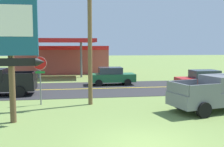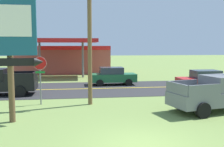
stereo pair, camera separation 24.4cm
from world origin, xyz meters
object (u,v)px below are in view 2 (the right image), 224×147
Objects in this scene: motel_sign at (10,39)px; car_red_near_lane at (204,80)px; stop_sign at (40,72)px; utility_pole at (90,23)px; pickup_grey_parked_on_lawn at (216,94)px; gas_station at (64,58)px; car_green_mid_lane at (113,76)px.

motel_sign is 1.42× the size of car_red_near_lane.
utility_pole is (3.01, -0.34, 2.92)m from stop_sign.
stop_sign is at bearing 163.23° from pickup_grey_parked_on_lawn.
utility_pole reaches higher than motel_sign.
pickup_grey_parked_on_lawn is 7.00m from car_red_near_lane.
pickup_grey_parked_on_lawn is (9.83, -2.96, -1.06)m from stop_sign.
motel_sign is at bearing -93.31° from gas_station.
utility_pole is (3.81, 3.46, 1.06)m from motel_sign.
motel_sign is 11.05m from pickup_grey_parked_on_lawn.
car_green_mid_lane is (4.95, -12.07, -1.11)m from gas_station.
motel_sign is 5.25m from utility_pole.
gas_station is 24.42m from pickup_grey_parked_on_lawn.
stop_sign is (0.79, 3.81, -1.86)m from motel_sign.
pickup_grey_parked_on_lawn is at bearing -111.75° from car_red_near_lane.
utility_pole is at bearing -157.57° from car_red_near_lane.
stop_sign is 0.70× the size of car_red_near_lane.
motel_sign is at bearing -101.75° from stop_sign.
stop_sign is 4.21m from utility_pole.
gas_station is 13.09m from car_green_mid_lane.
pickup_grey_parked_on_lawn is (9.27, -22.57, -0.98)m from gas_station.
utility_pole reaches higher than car_green_mid_lane.
motel_sign is at bearing -119.04° from car_green_mid_lane.
car_red_near_lane is at bearing 68.25° from pickup_grey_parked_on_lawn.
pickup_grey_parked_on_lawn is (6.82, -2.62, -3.99)m from utility_pole.
utility_pole is at bearing -82.99° from gas_station.
utility_pole is at bearing -107.56° from car_green_mid_lane.
stop_sign is 19.62m from gas_station.
motel_sign is at bearing -150.93° from car_red_near_lane.
stop_sign is at bearing 173.47° from utility_pole.
motel_sign reaches higher than stop_sign.
car_green_mid_lane is (2.49, 7.89, -4.12)m from utility_pole.
utility_pole reaches higher than car_red_near_lane.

